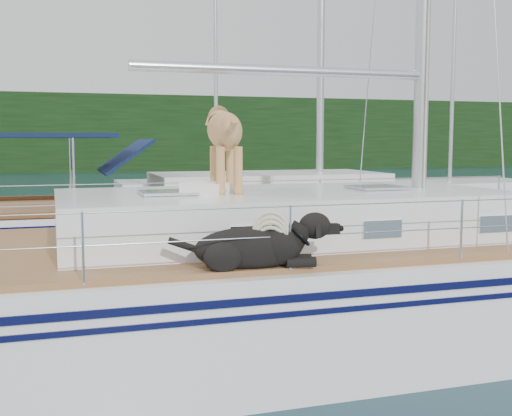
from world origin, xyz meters
name	(u,v)px	position (x,y,z in m)	size (l,w,h in m)	color
ground	(221,347)	(0.00, 0.00, 0.00)	(120.00, 120.00, 0.00)	black
tree_line	(75,133)	(0.00, 45.00, 3.00)	(90.00, 3.00, 6.00)	black
shore_bank	(75,163)	(0.00, 46.20, 0.60)	(92.00, 1.00, 1.20)	#595147
main_sailboat	(228,289)	(0.09, 0.00, 0.68)	(12.00, 3.80, 14.01)	white
neighbor_sailboat	(218,226)	(1.47, 5.83, 0.63)	(11.00, 3.50, 13.30)	white
bg_boat_center	(217,193)	(4.00, 16.00, 0.45)	(7.20, 3.00, 11.65)	white
bg_boat_east	(449,194)	(12.00, 13.00, 0.46)	(6.40, 3.00, 11.65)	white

